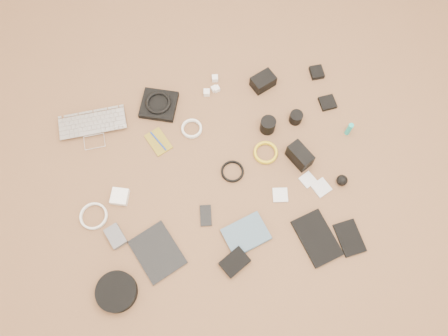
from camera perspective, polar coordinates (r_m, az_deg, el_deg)
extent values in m
cube|color=#895E3F|center=(2.17, -0.71, -1.13)|extent=(4.00, 4.00, 0.04)
imported|color=#B9B9BE|center=(2.32, -16.64, 4.57)|extent=(0.35, 0.26, 0.03)
cube|color=black|center=(2.32, -8.50, 8.15)|extent=(0.23, 0.23, 0.03)
torus|color=black|center=(2.30, -8.58, 8.44)|extent=(0.16, 0.16, 0.02)
cube|color=white|center=(2.35, -0.98, 10.29)|extent=(0.03, 0.03, 0.03)
cube|color=white|center=(2.35, -1.28, 10.30)|extent=(0.03, 0.03, 0.03)
cube|color=white|center=(2.38, -1.18, 11.63)|extent=(0.04, 0.04, 0.03)
cube|color=white|center=(2.34, -2.27, 9.82)|extent=(0.04, 0.04, 0.03)
cube|color=black|center=(2.36, 5.12, 11.19)|extent=(0.14, 0.12, 0.07)
cube|color=black|center=(2.45, 12.01, 12.13)|extent=(0.07, 0.08, 0.03)
cube|color=olive|center=(2.24, -8.56, 3.41)|extent=(0.13, 0.16, 0.01)
cylinder|color=#1332A1|center=(2.23, -8.58, 3.49)|extent=(0.06, 0.12, 0.01)
torus|color=white|center=(2.25, -4.23, 5.09)|extent=(0.11, 0.11, 0.01)
cylinder|color=black|center=(2.22, 5.75, 5.58)|extent=(0.09, 0.09, 0.08)
cylinder|color=black|center=(2.27, 9.37, 6.53)|extent=(0.07, 0.07, 0.06)
cube|color=black|center=(2.37, 13.37, 8.30)|extent=(0.08, 0.08, 0.02)
cube|color=white|center=(2.16, -13.45, -3.66)|extent=(0.10, 0.10, 0.03)
torus|color=white|center=(2.17, -16.63, -6.07)|extent=(0.16, 0.16, 0.01)
torus|color=black|center=(2.15, 1.10, -0.49)|extent=(0.13, 0.13, 0.01)
torus|color=yellow|center=(2.20, 5.44, 1.95)|extent=(0.15, 0.15, 0.01)
cube|color=black|center=(2.17, 9.86, 1.58)|extent=(0.11, 0.15, 0.10)
cylinder|color=#1AACA2|center=(2.29, 16.02, 4.91)|extent=(0.03, 0.03, 0.09)
cube|color=#5A5A5F|center=(2.11, -13.97, -8.65)|extent=(0.10, 0.12, 0.03)
cube|color=black|center=(2.07, -8.69, -10.82)|extent=(0.25, 0.28, 0.01)
cube|color=black|center=(2.09, -2.40, -6.22)|extent=(0.07, 0.11, 0.01)
cube|color=silver|center=(2.13, 7.35, -3.52)|extent=(0.09, 0.09, 0.01)
cube|color=silver|center=(2.18, 10.88, -1.51)|extent=(0.09, 0.09, 0.01)
cube|color=silver|center=(2.18, 12.59, -2.52)|extent=(0.10, 0.10, 0.01)
sphere|color=black|center=(2.19, 15.16, -1.56)|extent=(0.07, 0.07, 0.05)
cylinder|color=black|center=(2.06, -13.85, -15.42)|extent=(0.24, 0.24, 0.05)
cube|color=black|center=(2.03, 1.41, -12.19)|extent=(0.15, 0.13, 0.03)
imported|color=#456075|center=(2.05, 3.89, -10.43)|extent=(0.22, 0.19, 0.02)
cube|color=black|center=(2.10, 12.04, -8.93)|extent=(0.19, 0.26, 0.02)
cube|color=black|center=(2.14, 16.08, -8.77)|extent=(0.11, 0.16, 0.01)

